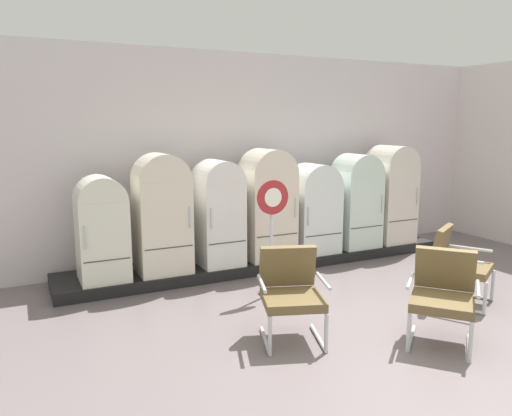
{
  "coord_description": "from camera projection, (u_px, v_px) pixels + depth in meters",
  "views": [
    {
      "loc": [
        -3.34,
        -3.51,
        2.17
      ],
      "look_at": [
        -0.27,
        2.75,
        0.96
      ],
      "focal_mm": 34.54,
      "sensor_mm": 36.0,
      "label": 1
    }
  ],
  "objects": [
    {
      "name": "ground",
      "position": [
        400.0,
        345.0,
        4.93
      ],
      "size": [
        12.0,
        10.0,
        0.05
      ],
      "primitive_type": "cube",
      "color": "slate"
    },
    {
      "name": "back_wall",
      "position": [
        246.0,
        157.0,
        7.89
      ],
      "size": [
        11.76,
        0.12,
        3.24
      ],
      "color": "silver",
      "rests_on": "ground"
    },
    {
      "name": "side_wall_right",
      "position": [
        508.0,
        154.0,
        8.87
      ],
      "size": [
        0.16,
        2.2,
        3.24
      ],
      "color": "silver",
      "rests_on": "ground"
    },
    {
      "name": "display_plinth",
      "position": [
        264.0,
        260.0,
        7.59
      ],
      "size": [
        6.11,
        0.95,
        0.16
      ],
      "primitive_type": "cube",
      "color": "black",
      "rests_on": "ground"
    },
    {
      "name": "refrigerator_0",
      "position": [
        102.0,
        226.0,
        6.3
      ],
      "size": [
        0.61,
        0.65,
        1.36
      ],
      "color": "silver",
      "rests_on": "display_plinth"
    },
    {
      "name": "refrigerator_1",
      "position": [
        162.0,
        210.0,
        6.6
      ],
      "size": [
        0.7,
        0.61,
        1.62
      ],
      "color": "silver",
      "rests_on": "display_plinth"
    },
    {
      "name": "refrigerator_2",
      "position": [
        218.0,
        209.0,
        7.01
      ],
      "size": [
        0.6,
        0.7,
        1.5
      ],
      "color": "white",
      "rests_on": "display_plinth"
    },
    {
      "name": "refrigerator_3",
      "position": [
        267.0,
        201.0,
        7.32
      ],
      "size": [
        0.71,
        0.66,
        1.64
      ],
      "color": "beige",
      "rests_on": "display_plinth"
    },
    {
      "name": "refrigerator_4",
      "position": [
        314.0,
        206.0,
        7.68
      ],
      "size": [
        0.7,
        0.62,
        1.39
      ],
      "color": "white",
      "rests_on": "display_plinth"
    },
    {
      "name": "refrigerator_5",
      "position": [
        356.0,
        198.0,
        8.02
      ],
      "size": [
        0.67,
        0.62,
        1.52
      ],
      "color": "silver",
      "rests_on": "display_plinth"
    },
    {
      "name": "refrigerator_6",
      "position": [
        390.0,
        191.0,
        8.38
      ],
      "size": [
        0.66,
        0.71,
        1.64
      ],
      "color": "silver",
      "rests_on": "display_plinth"
    },
    {
      "name": "armchair_left",
      "position": [
        291.0,
        290.0,
        4.96
      ],
      "size": [
        0.79,
        0.83,
        0.92
      ],
      "color": "silver",
      "rests_on": "ground"
    },
    {
      "name": "armchair_right",
      "position": [
        457.0,
        261.0,
        5.97
      ],
      "size": [
        0.85,
        0.88,
        0.92
      ],
      "color": "silver",
      "rests_on": "ground"
    },
    {
      "name": "armchair_center",
      "position": [
        443.0,
        292.0,
        4.88
      ],
      "size": [
        0.89,
        0.89,
        0.92
      ],
      "color": "silver",
      "rests_on": "ground"
    },
    {
      "name": "sign_stand",
      "position": [
        272.0,
        241.0,
        6.21
      ],
      "size": [
        0.43,
        0.32,
        1.48
      ],
      "color": "#2D2D30",
      "rests_on": "ground"
    }
  ]
}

